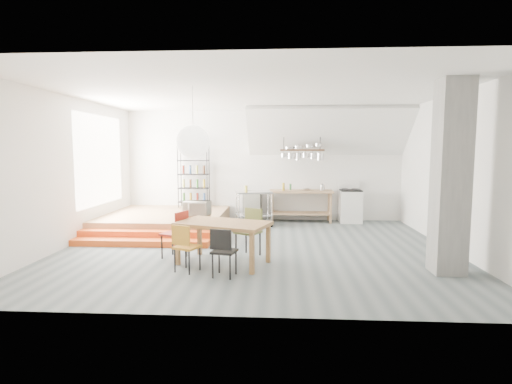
# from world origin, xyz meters

# --- Properties ---
(floor) EXTENTS (8.00, 8.00, 0.00)m
(floor) POSITION_xyz_m (0.00, 0.00, 0.00)
(floor) COLOR #505A5D
(floor) RESTS_ON ground
(wall_back) EXTENTS (8.00, 0.04, 3.20)m
(wall_back) POSITION_xyz_m (0.00, 3.50, 1.60)
(wall_back) COLOR silver
(wall_back) RESTS_ON ground
(wall_left) EXTENTS (0.04, 7.00, 3.20)m
(wall_left) POSITION_xyz_m (-4.00, 0.00, 1.60)
(wall_left) COLOR silver
(wall_left) RESTS_ON ground
(wall_right) EXTENTS (0.04, 7.00, 3.20)m
(wall_right) POSITION_xyz_m (4.00, 0.00, 1.60)
(wall_right) COLOR silver
(wall_right) RESTS_ON ground
(ceiling) EXTENTS (8.00, 7.00, 0.02)m
(ceiling) POSITION_xyz_m (0.00, 0.00, 3.20)
(ceiling) COLOR white
(ceiling) RESTS_ON wall_back
(slope_ceiling) EXTENTS (4.40, 1.44, 1.32)m
(slope_ceiling) POSITION_xyz_m (1.80, 2.90, 2.55)
(slope_ceiling) COLOR white
(slope_ceiling) RESTS_ON wall_back
(window_pane) EXTENTS (0.02, 2.50, 2.20)m
(window_pane) POSITION_xyz_m (-3.98, 1.50, 1.80)
(window_pane) COLOR white
(window_pane) RESTS_ON wall_left
(platform) EXTENTS (3.00, 3.00, 0.40)m
(platform) POSITION_xyz_m (-2.50, 2.00, 0.20)
(platform) COLOR #A17B50
(platform) RESTS_ON ground
(step_lower) EXTENTS (3.00, 0.35, 0.13)m
(step_lower) POSITION_xyz_m (-2.50, 0.05, 0.07)
(step_lower) COLOR #E2541A
(step_lower) RESTS_ON ground
(step_upper) EXTENTS (3.00, 0.35, 0.27)m
(step_upper) POSITION_xyz_m (-2.50, 0.40, 0.13)
(step_upper) COLOR #E2541A
(step_upper) RESTS_ON ground
(concrete_column) EXTENTS (0.50, 0.50, 3.20)m
(concrete_column) POSITION_xyz_m (3.30, -1.50, 1.60)
(concrete_column) COLOR slate
(concrete_column) RESTS_ON ground
(kitchen_counter) EXTENTS (1.80, 0.60, 0.91)m
(kitchen_counter) POSITION_xyz_m (1.10, 3.15, 0.63)
(kitchen_counter) COLOR #A17B50
(kitchen_counter) RESTS_ON ground
(stove) EXTENTS (0.60, 0.60, 1.18)m
(stove) POSITION_xyz_m (2.50, 3.16, 0.48)
(stove) COLOR white
(stove) RESTS_ON ground
(pot_rack) EXTENTS (1.20, 0.50, 1.43)m
(pot_rack) POSITION_xyz_m (1.13, 2.92, 1.98)
(pot_rack) COLOR #3C2718
(pot_rack) RESTS_ON ceiling
(wire_shelving) EXTENTS (0.88, 0.38, 1.80)m
(wire_shelving) POSITION_xyz_m (-2.00, 3.20, 1.33)
(wire_shelving) COLOR black
(wire_shelving) RESTS_ON platform
(microwave_shelf) EXTENTS (0.60, 0.40, 0.16)m
(microwave_shelf) POSITION_xyz_m (-1.40, 0.75, 0.55)
(microwave_shelf) COLOR #A17B50
(microwave_shelf) RESTS_ON platform
(paper_lantern) EXTENTS (0.60, 0.60, 0.60)m
(paper_lantern) POSITION_xyz_m (-1.08, -1.00, 2.20)
(paper_lantern) COLOR white
(paper_lantern) RESTS_ON ceiling
(dining_table) EXTENTS (1.81, 1.38, 0.76)m
(dining_table) POSITION_xyz_m (-0.51, -1.20, 0.68)
(dining_table) COLOR brown
(dining_table) RESTS_ON ground
(chair_mustard) EXTENTS (0.49, 0.49, 0.82)m
(chair_mustard) POSITION_xyz_m (-1.08, -1.76, 0.49)
(chair_mustard) COLOR #C68221
(chair_mustard) RESTS_ON ground
(chair_black) EXTENTS (0.44, 0.44, 0.81)m
(chair_black) POSITION_xyz_m (-0.41, -1.99, 0.48)
(chair_black) COLOR black
(chair_black) RESTS_ON ground
(chair_olive) EXTENTS (0.57, 0.57, 0.91)m
(chair_olive) POSITION_xyz_m (-0.07, -0.58, 0.55)
(chair_olive) COLOR olive
(chair_olive) RESTS_ON ground
(chair_red) EXTENTS (0.54, 0.54, 0.90)m
(chair_red) POSITION_xyz_m (-1.44, -0.88, 0.54)
(chair_red) COLOR #A52617
(chair_red) RESTS_ON ground
(rolling_cart) EXTENTS (1.05, 0.75, 0.94)m
(rolling_cart) POSITION_xyz_m (-0.20, 2.41, 0.61)
(rolling_cart) COLOR silver
(rolling_cart) RESTS_ON ground
(mini_fridge) EXTENTS (0.51, 0.51, 0.87)m
(mini_fridge) POSITION_xyz_m (-0.30, 3.20, 0.43)
(mini_fridge) COLOR black
(mini_fridge) RESTS_ON ground
(microwave) EXTENTS (0.62, 0.46, 0.32)m
(microwave) POSITION_xyz_m (-1.40, 0.75, 0.72)
(microwave) COLOR beige
(microwave) RESTS_ON microwave_shelf
(bowl) EXTENTS (0.25, 0.25, 0.05)m
(bowl) POSITION_xyz_m (1.26, 3.10, 0.94)
(bowl) COLOR silver
(bowl) RESTS_ON kitchen_counter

